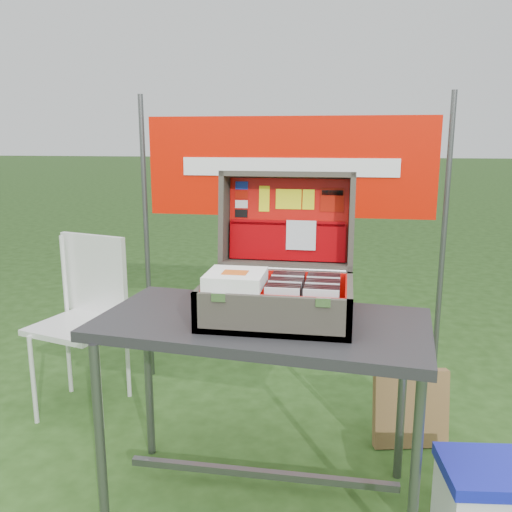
% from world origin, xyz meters
% --- Properties ---
extents(ground, '(80.00, 80.00, 0.00)m').
position_xyz_m(ground, '(0.00, 0.00, 0.00)').
color(ground, '#214013').
rests_on(ground, ground).
extents(table, '(1.31, 0.75, 0.78)m').
position_xyz_m(table, '(0.02, 0.01, 0.39)').
color(table, black).
rests_on(table, ground).
extents(table_top, '(1.31, 0.75, 0.04)m').
position_xyz_m(table_top, '(0.02, 0.01, 0.76)').
color(table_top, black).
rests_on(table_top, ground).
extents(table_leg_fl, '(0.04, 0.04, 0.74)m').
position_xyz_m(table_leg_fl, '(-0.55, -0.24, 0.37)').
color(table_leg_fl, '#59595B').
rests_on(table_leg_fl, ground).
extents(table_leg_fr, '(0.04, 0.04, 0.74)m').
position_xyz_m(table_leg_fr, '(0.58, -0.24, 0.37)').
color(table_leg_fr, '#59595B').
rests_on(table_leg_fr, ground).
extents(table_leg_bl, '(0.04, 0.04, 0.74)m').
position_xyz_m(table_leg_bl, '(-0.55, 0.27, 0.37)').
color(table_leg_bl, '#59595B').
rests_on(table_leg_bl, ground).
extents(table_leg_br, '(0.04, 0.04, 0.74)m').
position_xyz_m(table_leg_br, '(0.58, 0.27, 0.37)').
color(table_leg_br, '#59595B').
rests_on(table_leg_br, ground).
extents(table_brace, '(1.10, 0.03, 0.03)m').
position_xyz_m(table_brace, '(0.02, 0.01, 0.12)').
color(table_brace, '#59595B').
rests_on(table_brace, ground).
extents(suitcase, '(0.56, 0.56, 0.54)m').
position_xyz_m(suitcase, '(0.08, 0.08, 1.05)').
color(suitcase, '#5C5548').
rests_on(suitcase, table).
extents(suitcase_base_bottom, '(0.56, 0.40, 0.02)m').
position_xyz_m(suitcase_base_bottom, '(0.08, 0.02, 0.79)').
color(suitcase_base_bottom, '#5C5548').
rests_on(suitcase_base_bottom, table_top).
extents(suitcase_base_wall_front, '(0.56, 0.02, 0.15)m').
position_xyz_m(suitcase_base_wall_front, '(0.08, -0.17, 0.86)').
color(suitcase_base_wall_front, '#5C5548').
rests_on(suitcase_base_wall_front, table_top).
extents(suitcase_base_wall_back, '(0.56, 0.02, 0.15)m').
position_xyz_m(suitcase_base_wall_back, '(0.08, 0.20, 0.86)').
color(suitcase_base_wall_back, '#5C5548').
rests_on(suitcase_base_wall_back, table_top).
extents(suitcase_base_wall_left, '(0.02, 0.40, 0.15)m').
position_xyz_m(suitcase_base_wall_left, '(-0.19, 0.02, 0.86)').
color(suitcase_base_wall_left, '#5C5548').
rests_on(suitcase_base_wall_left, table_top).
extents(suitcase_base_wall_right, '(0.02, 0.40, 0.15)m').
position_xyz_m(suitcase_base_wall_right, '(0.35, 0.02, 0.86)').
color(suitcase_base_wall_right, '#5C5548').
rests_on(suitcase_base_wall_right, table_top).
extents(suitcase_liner_floor, '(0.51, 0.35, 0.01)m').
position_xyz_m(suitcase_liner_floor, '(0.08, 0.02, 0.81)').
color(suitcase_liner_floor, '#D10A00').
rests_on(suitcase_liner_floor, suitcase_base_bottom).
extents(suitcase_latch_left, '(0.05, 0.01, 0.03)m').
position_xyz_m(suitcase_latch_left, '(-0.10, -0.18, 0.92)').
color(suitcase_latch_left, silver).
rests_on(suitcase_latch_left, suitcase_base_wall_front).
extents(suitcase_latch_right, '(0.05, 0.01, 0.03)m').
position_xyz_m(suitcase_latch_right, '(0.26, -0.18, 0.92)').
color(suitcase_latch_right, silver).
rests_on(suitcase_latch_right, suitcase_base_wall_front).
extents(suitcase_hinge, '(0.50, 0.02, 0.02)m').
position_xyz_m(suitcase_hinge, '(0.08, 0.22, 0.93)').
color(suitcase_hinge, silver).
rests_on(suitcase_hinge, suitcase_base_wall_back).
extents(suitcase_lid_back, '(0.56, 0.06, 0.40)m').
position_xyz_m(suitcase_lid_back, '(0.08, 0.37, 1.11)').
color(suitcase_lid_back, '#5C5548').
rests_on(suitcase_lid_back, suitcase_base_wall_back).
extents(suitcase_lid_rim_far, '(0.56, 0.15, 0.04)m').
position_xyz_m(suitcase_lid_rim_far, '(0.08, 0.33, 1.31)').
color(suitcase_lid_rim_far, '#5C5548').
rests_on(suitcase_lid_rim_far, suitcase_lid_back).
extents(suitcase_lid_rim_near, '(0.56, 0.15, 0.04)m').
position_xyz_m(suitcase_lid_rim_near, '(0.08, 0.29, 0.93)').
color(suitcase_lid_rim_near, '#5C5548').
rests_on(suitcase_lid_rim_near, suitcase_lid_back).
extents(suitcase_lid_rim_left, '(0.02, 0.19, 0.41)m').
position_xyz_m(suitcase_lid_rim_left, '(-0.19, 0.31, 1.12)').
color(suitcase_lid_rim_left, '#5C5548').
rests_on(suitcase_lid_rim_left, suitcase_lid_back).
extents(suitcase_lid_rim_right, '(0.02, 0.19, 0.41)m').
position_xyz_m(suitcase_lid_rim_right, '(0.35, 0.31, 1.12)').
color(suitcase_lid_rim_right, '#5C5548').
rests_on(suitcase_lid_rim_right, suitcase_lid_back).
extents(suitcase_lid_liner, '(0.51, 0.04, 0.35)m').
position_xyz_m(suitcase_lid_liner, '(0.08, 0.36, 1.12)').
color(suitcase_lid_liner, '#D10A00').
rests_on(suitcase_lid_liner, suitcase_lid_back).
extents(suitcase_liner_wall_front, '(0.51, 0.01, 0.13)m').
position_xyz_m(suitcase_liner_wall_front, '(0.08, -0.16, 0.87)').
color(suitcase_liner_wall_front, '#D10A00').
rests_on(suitcase_liner_wall_front, suitcase_base_bottom).
extents(suitcase_liner_wall_back, '(0.51, 0.01, 0.13)m').
position_xyz_m(suitcase_liner_wall_back, '(0.08, 0.19, 0.87)').
color(suitcase_liner_wall_back, '#D10A00').
rests_on(suitcase_liner_wall_back, suitcase_base_bottom).
extents(suitcase_liner_wall_left, '(0.01, 0.35, 0.13)m').
position_xyz_m(suitcase_liner_wall_left, '(-0.17, 0.02, 0.87)').
color(suitcase_liner_wall_left, '#D10A00').
rests_on(suitcase_liner_wall_left, suitcase_base_bottom).
extents(suitcase_liner_wall_right, '(0.01, 0.35, 0.13)m').
position_xyz_m(suitcase_liner_wall_right, '(0.33, 0.02, 0.87)').
color(suitcase_liner_wall_right, '#D10A00').
rests_on(suitcase_liner_wall_right, suitcase_base_bottom).
extents(suitcase_lid_pocket, '(0.49, 0.05, 0.16)m').
position_xyz_m(suitcase_lid_pocket, '(0.08, 0.33, 1.03)').
color(suitcase_lid_pocket, '#8E0004').
rests_on(suitcase_lid_pocket, suitcase_lid_liner).
extents(suitcase_pocket_edge, '(0.48, 0.02, 0.02)m').
position_xyz_m(suitcase_pocket_edge, '(0.08, 0.33, 1.11)').
color(suitcase_pocket_edge, '#8E0004').
rests_on(suitcase_pocket_edge, suitcase_lid_pocket).
extents(suitcase_pocket_cd, '(0.12, 0.02, 0.12)m').
position_xyz_m(suitcase_pocket_cd, '(0.14, 0.32, 1.06)').
color(suitcase_pocket_cd, silver).
rests_on(suitcase_pocket_cd, suitcase_lid_pocket).
extents(lid_sticker_cc_a, '(0.05, 0.01, 0.03)m').
position_xyz_m(lid_sticker_cc_a, '(-0.12, 0.37, 1.26)').
color(lid_sticker_cc_a, '#1933B2').
rests_on(lid_sticker_cc_a, suitcase_lid_liner).
extents(lid_sticker_cc_b, '(0.05, 0.01, 0.03)m').
position_xyz_m(lid_sticker_cc_b, '(-0.12, 0.37, 1.22)').
color(lid_sticker_cc_b, '#AD1104').
rests_on(lid_sticker_cc_b, suitcase_lid_liner).
extents(lid_sticker_cc_c, '(0.05, 0.01, 0.03)m').
position_xyz_m(lid_sticker_cc_c, '(-0.12, 0.36, 1.18)').
color(lid_sticker_cc_c, white).
rests_on(lid_sticker_cc_c, suitcase_lid_liner).
extents(lid_sticker_cc_d, '(0.05, 0.01, 0.03)m').
position_xyz_m(lid_sticker_cc_d, '(-0.12, 0.36, 1.14)').
color(lid_sticker_cc_d, black).
rests_on(lid_sticker_cc_d, suitcase_lid_liner).
extents(lid_card_neon_tall, '(0.04, 0.01, 0.11)m').
position_xyz_m(lid_card_neon_tall, '(-0.03, 0.36, 1.20)').
color(lid_card_neon_tall, yellow).
rests_on(lid_card_neon_tall, suitcase_lid_liner).
extents(lid_card_neon_main, '(0.11, 0.01, 0.08)m').
position_xyz_m(lid_card_neon_main, '(0.08, 0.36, 1.20)').
color(lid_card_neon_main, yellow).
rests_on(lid_card_neon_main, suitcase_lid_liner).
extents(lid_card_neon_small, '(0.05, 0.01, 0.08)m').
position_xyz_m(lid_card_neon_small, '(0.16, 0.36, 1.20)').
color(lid_card_neon_small, yellow).
rests_on(lid_card_neon_small, suitcase_lid_liner).
extents(lid_sticker_band, '(0.10, 0.01, 0.10)m').
position_xyz_m(lid_sticker_band, '(0.26, 0.36, 1.20)').
color(lid_sticker_band, '#AD1104').
rests_on(lid_sticker_band, suitcase_lid_liner).
extents(lid_sticker_band_bar, '(0.09, 0.01, 0.02)m').
position_xyz_m(lid_sticker_band_bar, '(0.26, 0.37, 1.23)').
color(lid_sticker_band_bar, black).
rests_on(lid_sticker_band_bar, suitcase_lid_liner).
extents(cd_left_0, '(0.12, 0.01, 0.14)m').
position_xyz_m(cd_left_0, '(0.11, -0.14, 0.88)').
color(cd_left_0, silver).
rests_on(cd_left_0, suitcase_liner_floor).
extents(cd_left_1, '(0.12, 0.01, 0.14)m').
position_xyz_m(cd_left_1, '(0.11, -0.11, 0.88)').
color(cd_left_1, black).
rests_on(cd_left_1, suitcase_liner_floor).
extents(cd_left_2, '(0.12, 0.01, 0.14)m').
position_xyz_m(cd_left_2, '(0.11, -0.09, 0.88)').
color(cd_left_2, black).
rests_on(cd_left_2, suitcase_liner_floor).
extents(cd_left_3, '(0.12, 0.01, 0.14)m').
position_xyz_m(cd_left_3, '(0.11, -0.07, 0.88)').
color(cd_left_3, black).
rests_on(cd_left_3, suitcase_liner_floor).
extents(cd_left_4, '(0.12, 0.01, 0.14)m').
position_xyz_m(cd_left_4, '(0.11, -0.05, 0.88)').
color(cd_left_4, silver).
rests_on(cd_left_4, suitcase_liner_floor).
extents(cd_left_5, '(0.12, 0.01, 0.14)m').
position_xyz_m(cd_left_5, '(0.11, -0.03, 0.88)').
color(cd_left_5, black).
rests_on(cd_left_5, suitcase_liner_floor).
extents(cd_left_6, '(0.12, 0.01, 0.14)m').
position_xyz_m(cd_left_6, '(0.11, -0.00, 0.88)').
color(cd_left_6, black).
rests_on(cd_left_6, suitcase_liner_floor).
extents(cd_left_7, '(0.12, 0.01, 0.14)m').
position_xyz_m(cd_left_7, '(0.11, 0.02, 0.88)').
color(cd_left_7, black).
rests_on(cd_left_7, suitcase_liner_floor).
extents(cd_left_8, '(0.12, 0.01, 0.14)m').
position_xyz_m(cd_left_8, '(0.11, 0.04, 0.88)').
color(cd_left_8, silver).
rests_on(cd_left_8, suitcase_liner_floor).
extents(cd_left_9, '(0.12, 0.01, 0.14)m').
position_xyz_m(cd_left_9, '(0.11, 0.06, 0.88)').
color(cd_left_9, black).
rests_on(cd_left_9, suitcase_liner_floor).
extents(cd_left_10, '(0.12, 0.01, 0.14)m').
position_xyz_m(cd_left_10, '(0.11, 0.08, 0.88)').
color(cd_left_10, black).
rests_on(cd_left_10, suitcase_liner_floor).
extents(cd_left_11, '(0.12, 0.01, 0.14)m').
position_xyz_m(cd_left_11, '(0.11, 0.11, 0.88)').
color(cd_left_11, black).
rests_on(cd_left_11, suitcase_liner_floor).
extents(cd_right_0, '(0.12, 0.01, 0.14)m').
position_xyz_m(cd_right_0, '(0.25, -0.14, 0.88)').
color(cd_right_0, silver).
rests_on(cd_right_0, suitcase_liner_floor).
extents(cd_right_1, '(0.12, 0.01, 0.14)m').
position_xyz_m(cd_right_1, '(0.25, -0.11, 0.88)').
color(cd_right_1, black).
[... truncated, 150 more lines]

